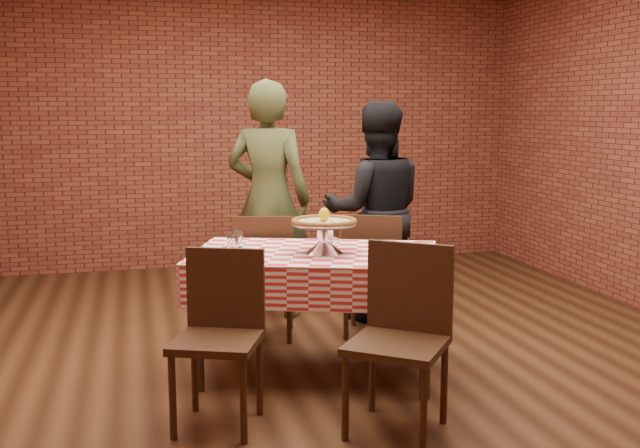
# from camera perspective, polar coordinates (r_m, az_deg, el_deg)

# --- Properties ---
(ground) EXTENTS (6.00, 6.00, 0.00)m
(ground) POSITION_cam_1_polar(r_m,az_deg,el_deg) (4.97, 0.69, -10.01)
(ground) COLOR black
(ground) RESTS_ON ground
(back_wall) EXTENTS (5.50, 0.00, 5.50)m
(back_wall) POSITION_cam_1_polar(r_m,az_deg,el_deg) (7.64, -5.10, 7.65)
(back_wall) COLOR maroon
(back_wall) RESTS_ON ground
(table) EXTENTS (1.65, 1.30, 0.75)m
(table) POSITION_cam_1_polar(r_m,az_deg,el_deg) (4.53, -0.28, -6.91)
(table) COLOR #392312
(table) RESTS_ON ground
(tablecloth) EXTENTS (1.70, 1.34, 0.25)m
(tablecloth) POSITION_cam_1_polar(r_m,az_deg,el_deg) (4.47, -0.29, -3.71)
(tablecloth) COLOR red
(tablecloth) RESTS_ON table
(pizza_stand) EXTENTS (0.49, 0.49, 0.18)m
(pizza_stand) POSITION_cam_1_polar(r_m,az_deg,el_deg) (4.39, 0.32, -1.09)
(pizza_stand) COLOR silver
(pizza_stand) RESTS_ON tablecloth
(pizza) EXTENTS (0.48, 0.48, 0.03)m
(pizza) POSITION_cam_1_polar(r_m,az_deg,el_deg) (4.38, 0.32, 0.14)
(pizza) COLOR beige
(pizza) RESTS_ON pizza_stand
(lemon) EXTENTS (0.08, 0.08, 0.08)m
(lemon) POSITION_cam_1_polar(r_m,az_deg,el_deg) (4.37, 0.32, 0.74)
(lemon) COLOR #FFED0E
(lemon) RESTS_ON pizza
(water_glass_left) EXTENTS (0.09, 0.09, 0.11)m
(water_glass_left) POSITION_cam_1_polar(r_m,az_deg,el_deg) (4.36, -6.75, -1.71)
(water_glass_left) COLOR white
(water_glass_left) RESTS_ON tablecloth
(water_glass_right) EXTENTS (0.09, 0.09, 0.11)m
(water_glass_right) POSITION_cam_1_polar(r_m,az_deg,el_deg) (4.61, -6.37, -1.12)
(water_glass_right) COLOR white
(water_glass_right) RESTS_ON tablecloth
(side_plate) EXTENTS (0.22, 0.22, 0.01)m
(side_plate) POSITION_cam_1_polar(r_m,az_deg,el_deg) (4.32, 6.39, -2.43)
(side_plate) COLOR white
(side_plate) RESTS_ON tablecloth
(sweetener_packet_a) EXTENTS (0.06, 0.05, 0.00)m
(sweetener_packet_a) POSITION_cam_1_polar(r_m,az_deg,el_deg) (4.26, 7.43, -2.67)
(sweetener_packet_a) COLOR white
(sweetener_packet_a) RESTS_ON tablecloth
(sweetener_packet_b) EXTENTS (0.06, 0.05, 0.00)m
(sweetener_packet_b) POSITION_cam_1_polar(r_m,az_deg,el_deg) (4.27, 8.23, -2.66)
(sweetener_packet_b) COLOR white
(sweetener_packet_b) RESTS_ON tablecloth
(condiment_caddy) EXTENTS (0.14, 0.14, 0.16)m
(condiment_caddy) POSITION_cam_1_polar(r_m,az_deg,el_deg) (4.73, 0.63, -0.52)
(condiment_caddy) COLOR silver
(condiment_caddy) RESTS_ON tablecloth
(chair_near_left) EXTENTS (0.54, 0.54, 0.89)m
(chair_near_left) POSITION_cam_1_polar(r_m,az_deg,el_deg) (3.80, -7.95, -9.00)
(chair_near_left) COLOR #392312
(chair_near_left) RESTS_ON ground
(chair_near_right) EXTENTS (0.63, 0.63, 0.93)m
(chair_near_right) POSITION_cam_1_polar(r_m,az_deg,el_deg) (3.72, 5.93, -9.04)
(chair_near_right) COLOR #392312
(chair_near_right) RESTS_ON ground
(chair_far_left) EXTENTS (0.50, 0.50, 0.89)m
(chair_far_left) POSITION_cam_1_polar(r_m,az_deg,el_deg) (5.25, -4.27, -3.93)
(chair_far_left) COLOR #392312
(chair_far_left) RESTS_ON ground
(chair_far_right) EXTENTS (0.55, 0.55, 0.89)m
(chair_far_right) POSITION_cam_1_polar(r_m,az_deg,el_deg) (5.30, 4.21, -3.83)
(chair_far_right) COLOR #392312
(chair_far_right) RESTS_ON ground
(diner_olive) EXTENTS (0.80, 0.71, 1.83)m
(diner_olive) POSITION_cam_1_polar(r_m,az_deg,el_deg) (5.74, -3.98, 1.90)
(diner_olive) COLOR #3E4522
(diner_olive) RESTS_ON ground
(diner_black) EXTENTS (0.91, 0.77, 1.66)m
(diner_black) POSITION_cam_1_polar(r_m,az_deg,el_deg) (5.67, 4.28, 0.97)
(diner_black) COLOR black
(diner_black) RESTS_ON ground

